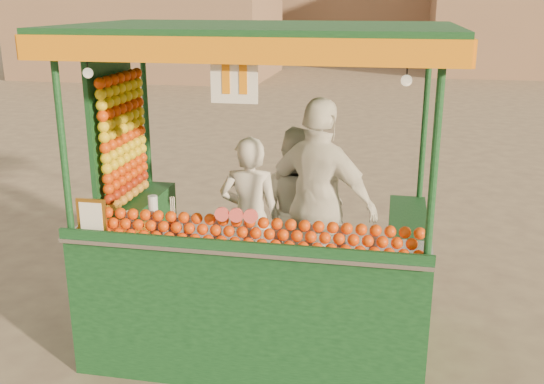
% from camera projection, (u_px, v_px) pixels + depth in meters
% --- Properties ---
extents(ground, '(90.00, 90.00, 0.00)m').
position_uv_depth(ground, '(269.00, 336.00, 5.89)').
color(ground, brown).
rests_on(ground, ground).
extents(building_left, '(10.00, 6.00, 6.00)m').
position_uv_depth(building_left, '(149.00, 1.00, 25.39)').
color(building_left, '#86634C').
rests_on(building_left, ground).
extents(building_right, '(9.00, 6.00, 5.00)m').
position_uv_depth(building_right, '(541.00, 13.00, 26.36)').
color(building_right, '#86634C').
rests_on(building_right, ground).
extents(juice_cart, '(3.16, 2.05, 2.87)m').
position_uv_depth(juice_cart, '(250.00, 251.00, 5.49)').
color(juice_cart, '#0D3218').
rests_on(juice_cart, ground).
extents(vendor_left, '(0.59, 0.40, 1.56)m').
position_uv_depth(vendor_left, '(250.00, 218.00, 5.78)').
color(vendor_left, silver).
rests_on(vendor_left, ground).
extents(vendor_middle, '(0.96, 0.87, 1.61)m').
position_uv_depth(vendor_middle, '(296.00, 209.00, 5.96)').
color(vendor_middle, silver).
rests_on(vendor_middle, ground).
extents(vendor_right, '(1.22, 0.88, 1.93)m').
position_uv_depth(vendor_right, '(319.00, 205.00, 5.56)').
color(vendor_right, white).
rests_on(vendor_right, ground).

